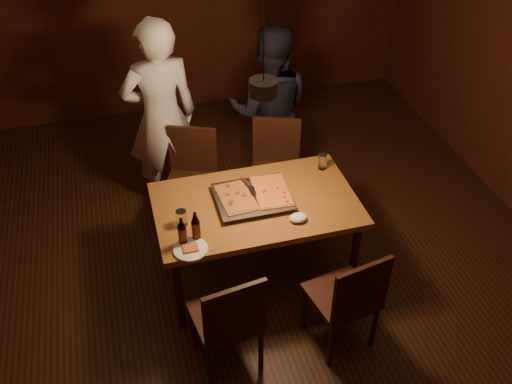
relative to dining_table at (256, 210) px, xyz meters
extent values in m
plane|color=#3C1F10|center=(0.02, -0.11, -0.68)|extent=(6.00, 6.00, 0.00)
cube|color=#9B6027|center=(0.00, 0.00, 0.05)|extent=(1.50, 0.90, 0.05)
cylinder|color=#38190F|center=(-0.67, -0.37, -0.33)|extent=(0.06, 0.06, 0.70)
cylinder|color=#38190F|center=(0.67, -0.37, -0.33)|extent=(0.06, 0.06, 0.70)
cylinder|color=#38190F|center=(-0.67, 0.37, -0.33)|extent=(0.06, 0.06, 0.70)
cylinder|color=#38190F|center=(0.67, 0.37, -0.33)|extent=(0.06, 0.06, 0.70)
cube|color=#38190F|center=(-0.38, 0.76, -0.25)|extent=(0.55, 0.55, 0.04)
cube|color=#38190F|center=(-0.31, 0.93, -0.01)|extent=(0.40, 0.19, 0.45)
cube|color=#38190F|center=(0.36, 0.70, -0.25)|extent=(0.54, 0.54, 0.04)
cube|color=#38190F|center=(0.43, 0.88, -0.01)|extent=(0.40, 0.18, 0.45)
cube|color=#38190F|center=(-0.41, -0.72, -0.25)|extent=(0.48, 0.48, 0.04)
cube|color=#38190F|center=(-0.38, -0.91, -0.01)|extent=(0.42, 0.09, 0.45)
cube|color=#38190F|center=(0.40, -0.76, -0.25)|extent=(0.49, 0.49, 0.04)
cube|color=#38190F|center=(0.44, -0.95, -0.01)|extent=(0.42, 0.11, 0.45)
cube|color=silver|center=(-0.02, 0.03, 0.10)|extent=(0.58, 0.48, 0.05)
cube|color=maroon|center=(-0.14, 0.03, 0.13)|extent=(0.27, 0.39, 0.02)
cube|color=gold|center=(0.13, 0.03, 0.13)|extent=(0.27, 0.41, 0.02)
cylinder|color=black|center=(-0.59, -0.29, 0.15)|extent=(0.06, 0.06, 0.14)
cone|color=black|center=(-0.59, -0.29, 0.26)|extent=(0.06, 0.06, 0.08)
cylinder|color=black|center=(-0.50, -0.27, 0.15)|extent=(0.06, 0.06, 0.15)
cone|color=black|center=(-0.50, -0.27, 0.26)|extent=(0.06, 0.06, 0.08)
cylinder|color=silver|center=(-0.57, -0.10, 0.13)|extent=(0.08, 0.08, 0.12)
cylinder|color=silver|center=(0.62, 0.28, 0.14)|extent=(0.07, 0.07, 0.14)
cylinder|color=white|center=(-0.56, -0.37, 0.08)|extent=(0.23, 0.23, 0.02)
cube|color=gold|center=(-0.56, -0.37, 0.10)|extent=(0.10, 0.08, 0.01)
ellipsoid|color=white|center=(0.24, -0.27, 0.10)|extent=(0.13, 0.10, 0.05)
imported|color=white|center=(-0.53, 1.16, 0.22)|extent=(0.69, 0.49, 1.78)
imported|color=black|center=(0.45, 1.17, 0.13)|extent=(0.94, 0.83, 1.61)
cylinder|color=black|center=(0.02, -0.11, 1.07)|extent=(0.18, 0.18, 0.10)
camera|label=1|loc=(-0.86, -3.14, 2.75)|focal=40.00mm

